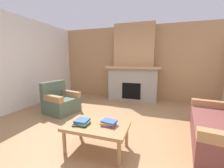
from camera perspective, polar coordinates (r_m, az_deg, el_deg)
The scene contains 8 objects.
ground at distance 3.07m, azimuth -0.56°, elevation -18.44°, with size 9.00×9.00×0.00m, color #9E754C.
wall_back_wood_panel at distance 5.64m, azimuth 9.36°, elevation 8.49°, with size 6.00×0.12×2.70m, color tan.
fireplace at distance 5.27m, azimuth 8.67°, elevation 6.41°, with size 1.90×0.82×2.70m.
couch at distance 3.20m, azimuth 38.31°, elevation -13.77°, with size 1.10×1.91×0.85m.
armchair at distance 4.26m, azimuth -19.98°, elevation -6.70°, with size 0.90×0.90×0.85m.
coffee_table at distance 2.38m, azimuth -6.23°, elevation -17.13°, with size 1.00×0.60×0.43m.
book_stack_near_edge at distance 2.40m, azimuth -12.00°, elevation -14.73°, with size 0.27×0.26×0.07m.
book_stack_center at distance 2.31m, azimuth -1.38°, elevation -15.32°, with size 0.26×0.21×0.08m.
Camera 1 is at (0.87, -2.57, 1.44)m, focal length 22.80 mm.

